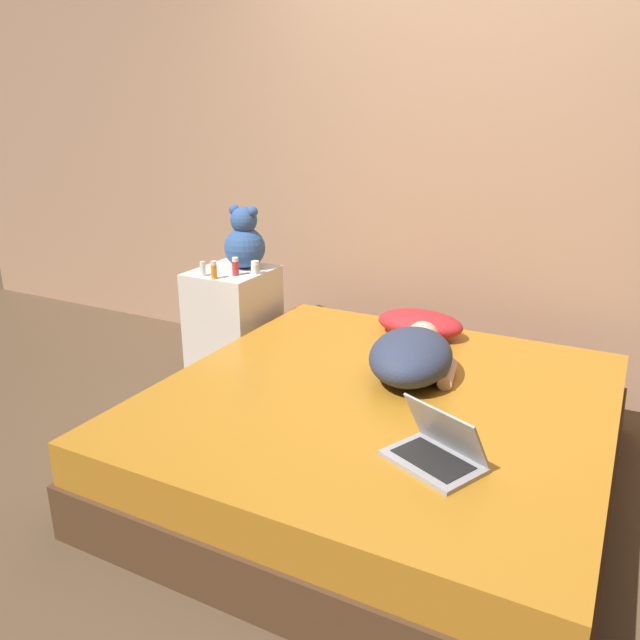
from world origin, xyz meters
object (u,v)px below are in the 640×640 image
Objects in this scene: bottle_clear at (255,268)px; bottle_orange at (214,270)px; person_lying at (413,355)px; bottle_red at (235,267)px; laptop at (437,450)px; teddy_bear at (245,241)px; pillow at (420,324)px; bottle_white at (203,269)px.

bottle_clear is 0.23m from bottle_orange.
bottle_red is at bearing 154.94° from person_lying.
teddy_bear reaches higher than laptop.
person_lying is 1.12m from bottle_clear.
bottle_clear reaches higher than person_lying.
pillow is at bearing 11.00° from bottle_red.
bottle_white is (-0.15, -0.09, -0.01)m from bottle_red.
pillow is 1.03m from bottle_red.
person_lying is 1.18m from bottle_red.
bottle_red is (-1.12, 0.30, 0.19)m from person_lying.
person_lying is at bearing -9.35° from bottle_white.
pillow is 1.21× the size of laptop.
bottle_orange is at bearing 160.87° from person_lying.
laptop is at bearing -28.60° from bottle_orange.
pillow is 1.08m from teddy_bear.
bottle_clear is 0.11m from bottle_red.
laptop is 1.03× the size of teddy_bear.
bottle_clear is at bearing 45.16° from bottle_red.
bottle_orange reaches higher than bottle_white.
bottle_red is (-0.08, -0.08, 0.01)m from bottle_clear.
bottle_white is at bearing -112.10° from teddy_bear.
teddy_bear is 3.56× the size of bottle_red.
bottle_white is 0.09m from bottle_orange.
pillow is 1.20m from laptop.
bottle_orange reaches higher than pillow.
person_lying is 1.91× the size of teddy_bear.
person_lying is at bearing -15.00° from bottle_red.
bottle_clear is at bearing 168.35° from laptop.
bottle_orange is at bearing 176.24° from laptop.
bottle_orange reaches higher than person_lying.
bottle_red is (-1.43, 0.92, 0.25)m from laptop.
bottle_red is at bearing 62.12° from bottle_orange.
bottle_orange is at bearing -125.72° from bottle_clear.
laptop is (0.31, -0.62, -0.05)m from person_lying.
person_lying is (0.13, -0.49, 0.03)m from pillow.
teddy_bear is 3.67× the size of bottle_orange.
person_lying reaches higher than pillow.
teddy_bear is at bearing 144.91° from bottle_clear.
bottle_clear is (-1.04, 0.38, 0.18)m from person_lying.
bottle_clear is at bearing -172.82° from pillow.
pillow is at bearing 16.19° from bottle_orange.
pillow is at bearing 13.98° from bottle_white.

